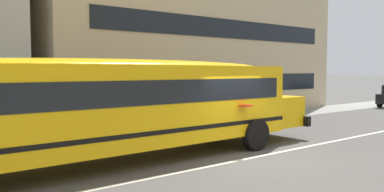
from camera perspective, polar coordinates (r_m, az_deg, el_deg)
ground_plane at (r=12.10m, az=8.47°, el=-9.05°), size 400.00×400.00×0.00m
sidewalk_far at (r=17.66m, az=-8.56°, el=-4.97°), size 120.00×3.00×0.01m
lane_centreline at (r=12.10m, az=8.47°, el=-9.04°), size 110.00×0.16×0.01m
school_bus at (r=11.51m, az=-9.40°, el=-0.71°), size 13.50×3.20×3.01m
apartment_block_far_centre at (r=28.56m, az=-4.23°, el=11.76°), size 20.39×13.60×13.30m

